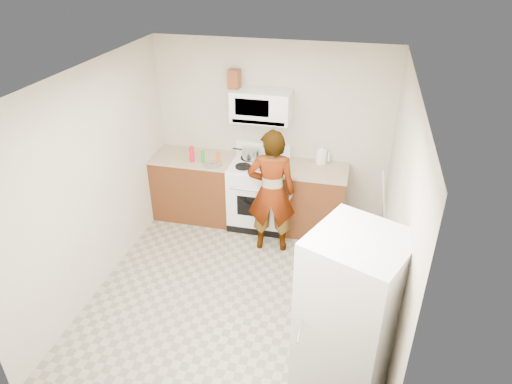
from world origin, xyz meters
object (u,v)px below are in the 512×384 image
(gas_range, at_px, (259,193))
(microwave, at_px, (261,106))
(saucepan, at_px, (251,153))
(person, at_px, (271,192))
(fridge, at_px, (350,324))
(kettle, at_px, (321,156))

(gas_range, xyz_separation_m, microwave, (0.00, 0.13, 1.21))
(microwave, height_order, saucepan, microwave)
(gas_range, distance_m, person, 0.70)
(microwave, bearing_deg, saucepan, -179.07)
(fridge, distance_m, kettle, 2.87)
(person, distance_m, kettle, 0.95)
(microwave, bearing_deg, fridge, -63.37)
(gas_range, height_order, microwave, microwave)
(person, height_order, saucepan, person)
(gas_range, distance_m, saucepan, 0.57)
(gas_range, distance_m, fridge, 2.94)
(kettle, bearing_deg, saucepan, 172.89)
(gas_range, relative_size, kettle, 6.22)
(person, bearing_deg, microwave, -75.10)
(microwave, xyz_separation_m, kettle, (0.80, 0.10, -0.67))
(person, distance_m, fridge, 2.31)
(fridge, bearing_deg, gas_range, 141.39)
(gas_range, relative_size, microwave, 1.49)
(kettle, relative_size, saucepan, 0.76)
(kettle, distance_m, saucepan, 0.95)
(fridge, bearing_deg, kettle, 124.80)
(microwave, distance_m, fridge, 3.15)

